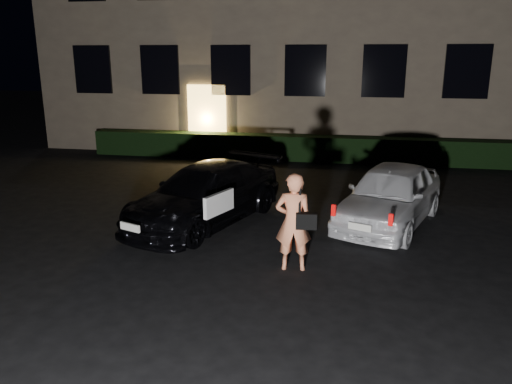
# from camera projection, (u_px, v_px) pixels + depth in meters

# --- Properties ---
(ground) EXTENTS (80.00, 80.00, 0.00)m
(ground) POSITION_uv_depth(u_px,v_px,m) (235.00, 303.00, 7.35)
(ground) COLOR black
(ground) RESTS_ON ground
(hedge) EXTENTS (15.00, 0.70, 0.85)m
(hedge) POSITION_uv_depth(u_px,v_px,m) (302.00, 148.00, 17.19)
(hedge) COLOR black
(hedge) RESTS_ON ground
(sedan) EXTENTS (3.17, 4.62, 1.24)m
(sedan) POSITION_uv_depth(u_px,v_px,m) (205.00, 194.00, 10.74)
(sedan) COLOR black
(sedan) RESTS_ON ground
(hatch) EXTENTS (2.79, 4.12, 1.30)m
(hatch) POSITION_uv_depth(u_px,v_px,m) (390.00, 195.00, 10.60)
(hatch) COLOR white
(hatch) RESTS_ON ground
(man) EXTENTS (0.73, 0.47, 1.68)m
(man) POSITION_uv_depth(u_px,v_px,m) (294.00, 222.00, 8.29)
(man) COLOR #EE885D
(man) RESTS_ON ground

